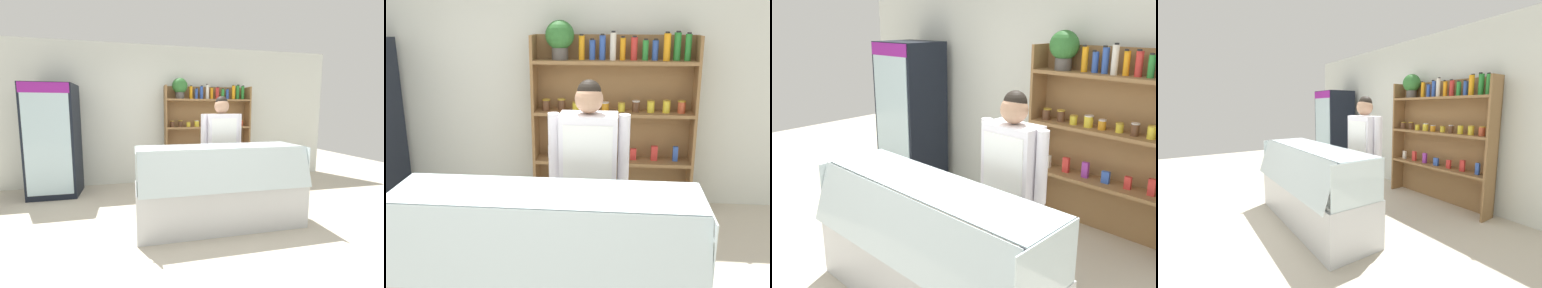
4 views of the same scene
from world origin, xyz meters
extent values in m
cube|color=silver|center=(0.00, 2.31, 1.35)|extent=(6.80, 0.10, 2.70)
cube|color=olive|center=(0.64, 2.15, 0.96)|extent=(1.72, 0.02, 1.91)
cube|color=olive|center=(-0.20, 2.01, 0.96)|extent=(0.03, 0.28, 1.91)
cube|color=olive|center=(1.49, 2.01, 0.96)|extent=(0.03, 0.28, 1.91)
cube|color=olive|center=(0.64, 2.01, 0.57)|extent=(1.66, 0.28, 0.04)
cube|color=olive|center=(0.64, 2.01, 1.11)|extent=(1.66, 0.28, 0.04)
cube|color=olive|center=(0.64, 2.01, 1.64)|extent=(1.66, 0.28, 0.04)
cylinder|color=#4C4742|center=(0.08, 2.01, 1.72)|extent=(0.17, 0.17, 0.12)
sphere|color=#2E6A2D|center=(0.08, 2.01, 1.91)|extent=(0.30, 0.30, 0.30)
cylinder|color=orange|center=(0.30, 2.03, 1.78)|extent=(0.06, 0.06, 0.24)
cylinder|color=black|center=(0.30, 2.01, 1.91)|extent=(0.04, 0.04, 0.02)
cylinder|color=#3356B2|center=(0.41, 2.04, 1.76)|extent=(0.06, 0.06, 0.20)
cylinder|color=black|center=(0.41, 2.01, 1.87)|extent=(0.04, 0.04, 0.02)
cylinder|color=#3356B2|center=(0.52, 2.04, 1.79)|extent=(0.06, 0.06, 0.25)
cylinder|color=black|center=(0.52, 2.01, 1.92)|extent=(0.04, 0.04, 0.02)
cylinder|color=silver|center=(0.63, 2.00, 1.80)|extent=(0.06, 0.06, 0.27)
cylinder|color=black|center=(0.63, 2.01, 1.95)|extent=(0.04, 0.04, 0.02)
cylinder|color=orange|center=(0.72, 2.03, 1.77)|extent=(0.06, 0.06, 0.22)
cylinder|color=black|center=(0.72, 2.01, 1.89)|extent=(0.04, 0.04, 0.02)
cylinder|color=red|center=(0.84, 2.03, 1.78)|extent=(0.07, 0.07, 0.23)
cylinder|color=black|center=(0.84, 2.01, 1.90)|extent=(0.04, 0.04, 0.02)
cylinder|color=#2D8C38|center=(0.95, 2.03, 1.76)|extent=(0.06, 0.06, 0.20)
cylinder|color=black|center=(0.95, 2.01, 1.87)|extent=(0.04, 0.04, 0.02)
cylinder|color=#3356B2|center=(1.05, 2.04, 1.76)|extent=(0.06, 0.06, 0.20)
cylinder|color=black|center=(1.05, 2.01, 1.87)|extent=(0.04, 0.04, 0.02)
cylinder|color=orange|center=(1.16, 1.99, 1.80)|extent=(0.07, 0.07, 0.27)
cylinder|color=black|center=(1.16, 2.01, 1.94)|extent=(0.05, 0.05, 0.02)
cylinder|color=#2D8C38|center=(1.27, 2.04, 1.80)|extent=(0.07, 0.07, 0.28)
cylinder|color=black|center=(1.27, 2.01, 1.95)|extent=(0.05, 0.05, 0.02)
cylinder|color=#2D8C38|center=(1.38, 2.02, 1.79)|extent=(0.06, 0.06, 0.26)
cylinder|color=black|center=(1.38, 2.01, 1.93)|extent=(0.04, 0.04, 0.02)
cylinder|color=brown|center=(-0.07, 1.99, 1.18)|extent=(0.08, 0.08, 0.11)
cylinder|color=gold|center=(-0.07, 2.01, 1.24)|extent=(0.09, 0.09, 0.01)
cylinder|color=brown|center=(0.09, 2.02, 1.18)|extent=(0.08, 0.08, 0.11)
cylinder|color=gold|center=(0.09, 2.01, 1.25)|extent=(0.08, 0.08, 0.01)
cylinder|color=yellow|center=(0.25, 2.00, 1.17)|extent=(0.08, 0.08, 0.08)
cylinder|color=gold|center=(0.25, 2.01, 1.21)|extent=(0.08, 0.08, 0.01)
cylinder|color=yellow|center=(0.41, 2.00, 1.18)|extent=(0.09, 0.09, 0.11)
cylinder|color=silver|center=(0.41, 2.01, 1.24)|extent=(0.09, 0.09, 0.01)
cylinder|color=orange|center=(0.56, 2.01, 1.17)|extent=(0.08, 0.08, 0.09)
cylinder|color=silver|center=(0.56, 2.01, 1.22)|extent=(0.08, 0.08, 0.01)
cylinder|color=yellow|center=(0.73, 2.02, 1.17)|extent=(0.07, 0.07, 0.08)
cylinder|color=gold|center=(0.73, 2.01, 1.22)|extent=(0.07, 0.07, 0.01)
cylinder|color=brown|center=(0.88, 2.00, 1.18)|extent=(0.08, 0.08, 0.11)
cylinder|color=silver|center=(0.88, 2.01, 1.24)|extent=(0.08, 0.08, 0.01)
cylinder|color=yellow|center=(1.03, 2.00, 1.18)|extent=(0.08, 0.08, 0.11)
cylinder|color=gold|center=(1.03, 2.01, 1.24)|extent=(0.08, 0.08, 0.01)
cylinder|color=yellow|center=(1.20, 2.00, 1.19)|extent=(0.08, 0.08, 0.12)
cylinder|color=gold|center=(1.20, 2.01, 1.25)|extent=(0.08, 0.08, 0.01)
cylinder|color=#BF4C2D|center=(1.35, 2.00, 1.18)|extent=(0.08, 0.08, 0.12)
cylinder|color=gold|center=(1.35, 2.01, 1.25)|extent=(0.08, 0.08, 0.01)
cube|color=silver|center=(-0.03, 2.01, 0.66)|extent=(0.06, 0.05, 0.14)
cube|color=red|center=(0.19, 2.01, 0.67)|extent=(0.07, 0.04, 0.16)
cube|color=purple|center=(0.42, 2.01, 0.67)|extent=(0.07, 0.04, 0.16)
cube|color=#3356B2|center=(0.64, 2.01, 0.65)|extent=(0.08, 0.04, 0.12)
cube|color=red|center=(0.87, 2.01, 0.65)|extent=(0.07, 0.04, 0.13)
cube|color=red|center=(1.09, 2.01, 0.67)|extent=(0.07, 0.04, 0.16)
cube|color=#3356B2|center=(1.32, 2.01, 0.67)|extent=(0.05, 0.04, 0.16)
cube|color=white|center=(0.23, 0.06, 0.57)|extent=(2.01, 0.61, 0.03)
cube|color=silver|center=(0.23, -0.26, 0.78)|extent=(2.03, 0.16, 0.47)
cube|color=silver|center=(0.23, 0.11, 1.00)|extent=(2.03, 0.51, 0.01)
cube|color=silver|center=(-0.80, 0.06, 0.78)|extent=(0.01, 0.63, 0.45)
cube|color=silver|center=(1.25, 0.06, 0.78)|extent=(0.01, 0.63, 0.45)
cube|color=tan|center=(-0.64, 0.14, 0.61)|extent=(0.16, 0.13, 0.06)
cube|color=white|center=(-0.64, -0.06, 0.61)|extent=(0.05, 0.03, 0.02)
cube|color=beige|center=(-0.42, 0.14, 0.61)|extent=(0.16, 0.12, 0.06)
cube|color=white|center=(-0.42, -0.06, 0.61)|extent=(0.05, 0.03, 0.02)
cube|color=tan|center=(-0.20, 0.14, 0.61)|extent=(0.16, 0.11, 0.04)
cube|color=white|center=(-0.20, -0.06, 0.61)|extent=(0.05, 0.03, 0.02)
cube|color=tan|center=(0.01, 0.14, 0.61)|extent=(0.16, 0.12, 0.04)
cube|color=white|center=(0.01, -0.06, 0.61)|extent=(0.05, 0.03, 0.02)
cube|color=tan|center=(0.23, 0.14, 0.61)|extent=(0.17, 0.11, 0.05)
cube|color=white|center=(0.23, -0.06, 0.61)|extent=(0.05, 0.03, 0.02)
cube|color=tan|center=(0.44, 0.14, 0.61)|extent=(0.17, 0.11, 0.05)
cube|color=white|center=(0.44, -0.06, 0.61)|extent=(0.05, 0.03, 0.02)
cube|color=tan|center=(0.66, 0.14, 0.61)|extent=(0.16, 0.13, 0.06)
cube|color=white|center=(0.66, -0.06, 0.61)|extent=(0.05, 0.03, 0.02)
cube|color=tan|center=(0.88, 0.14, 0.61)|extent=(0.16, 0.11, 0.05)
cube|color=white|center=(0.88, -0.06, 0.61)|extent=(0.05, 0.03, 0.02)
cube|color=tan|center=(1.09, 0.14, 0.61)|extent=(0.16, 0.14, 0.05)
cube|color=white|center=(1.09, -0.06, 0.61)|extent=(0.05, 0.03, 0.02)
cylinder|color=tan|center=(-0.63, -0.04, 0.65)|extent=(0.20, 0.13, 0.12)
cylinder|color=#A35B4C|center=(-0.41, -0.04, 0.64)|extent=(0.16, 0.13, 0.11)
cylinder|color=white|center=(0.75, -0.02, 0.68)|extent=(0.07, 0.07, 0.19)
cylinder|color=white|center=(0.85, -0.02, 0.69)|extent=(0.07, 0.07, 0.21)
cylinder|color=#383D51|center=(0.37, 0.72, 0.38)|extent=(0.13, 0.13, 0.76)
cylinder|color=#383D51|center=(0.57, 0.72, 0.38)|extent=(0.13, 0.13, 0.76)
cube|color=white|center=(0.47, 0.72, 1.08)|extent=(0.44, 0.24, 0.63)
cube|color=white|center=(0.47, 0.59, 0.74)|extent=(0.37, 0.01, 1.18)
cylinder|color=white|center=(0.20, 0.72, 1.11)|extent=(0.09, 0.09, 0.57)
cylinder|color=white|center=(0.74, 0.72, 1.11)|extent=(0.09, 0.09, 0.57)
sphere|color=tan|center=(0.47, 0.72, 1.51)|extent=(0.22, 0.22, 0.22)
sphere|color=black|center=(0.47, 0.73, 1.56)|extent=(0.18, 0.18, 0.18)
camera|label=1|loc=(-0.81, -2.90, 1.44)|focal=24.00mm
camera|label=2|loc=(0.68, -2.44, 2.12)|focal=40.00mm
camera|label=3|loc=(2.40, -1.82, 2.17)|focal=40.00mm
camera|label=4|loc=(3.16, -1.35, 1.51)|focal=24.00mm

